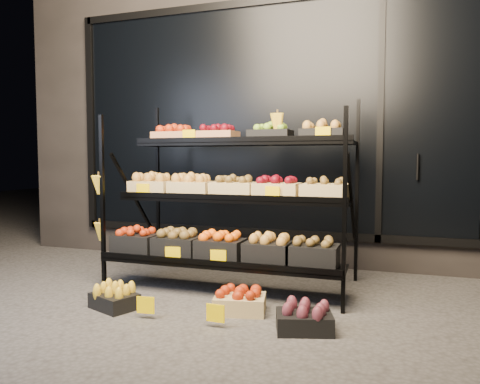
% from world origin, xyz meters
% --- Properties ---
extents(ground, '(24.00, 24.00, 0.00)m').
position_xyz_m(ground, '(0.00, 0.00, 0.00)').
color(ground, '#514F4C').
rests_on(ground, ground).
extents(building, '(6.00, 2.08, 3.50)m').
position_xyz_m(building, '(0.00, 2.59, 1.75)').
color(building, '#2D2826').
rests_on(building, ground).
extents(display_rack, '(2.18, 1.02, 1.66)m').
position_xyz_m(display_rack, '(-0.01, 0.60, 0.79)').
color(display_rack, black).
rests_on(display_rack, ground).
extents(tag_floor_a, '(0.13, 0.01, 0.12)m').
position_xyz_m(tag_floor_a, '(-0.27, -0.40, 0.06)').
color(tag_floor_a, '#FFD100').
rests_on(tag_floor_a, ground).
extents(tag_floor_b, '(0.13, 0.01, 0.12)m').
position_xyz_m(tag_floor_b, '(0.26, -0.40, 0.06)').
color(tag_floor_b, '#FFD100').
rests_on(tag_floor_b, ground).
extents(floor_crate_midleft, '(0.40, 0.35, 0.18)m').
position_xyz_m(floor_crate_midleft, '(-0.62, -0.27, 0.08)').
color(floor_crate_midleft, black).
rests_on(floor_crate_midleft, ground).
extents(floor_crate_midright, '(0.42, 0.34, 0.19)m').
position_xyz_m(floor_crate_midright, '(0.31, -0.05, 0.09)').
color(floor_crate_midright, tan).
rests_on(floor_crate_midright, ground).
extents(floor_crate_right, '(0.42, 0.36, 0.19)m').
position_xyz_m(floor_crate_right, '(0.83, -0.27, 0.09)').
color(floor_crate_right, black).
rests_on(floor_crate_right, ground).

